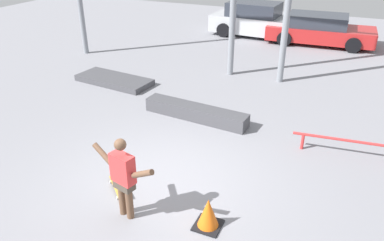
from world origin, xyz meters
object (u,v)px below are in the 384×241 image
Objects in this scene: grind_box at (196,112)px; grind_rail at (353,143)px; parked_car_silver at (256,20)px; parked_car_red at (319,30)px; manual_pad at (114,80)px; skateboard at (119,186)px; traffic_cone at (208,213)px; skateboarder at (123,176)px.

grind_box is 1.12× the size of grind_rail.
parked_car_silver is (-4.67, 9.18, 0.39)m from grind_rail.
parked_car_red is at bearing 101.63° from grind_rail.
manual_pad is 0.56× the size of parked_car_red.
traffic_cone reaches higher than skateboard.
grind_rail is 0.56× the size of parked_car_red.
manual_pad is 9.13m from parked_car_red.
grind_rail is 4.56× the size of traffic_cone.
grind_box is at bearing 129.43° from skateboard.
parked_car_silver is at bearing 109.51° from skateboarder.
manual_pad is at bearing -104.78° from parked_car_silver.
grind_box is at bearing -20.69° from manual_pad.
traffic_cone is at bearing -93.40° from parked_car_red.
parked_car_red is (5.31, 7.41, 0.51)m from manual_pad.
skateboarder is 1.50m from traffic_cone.
manual_pad is at bearing 159.31° from grind_box.
parked_car_silver is 7.58× the size of traffic_cone.
parked_car_red is 12.23m from traffic_cone.
parked_car_red reaches higher than grind_rail.
skateboarder is at bearing -53.62° from manual_pad.
parked_car_red is (-1.85, 8.98, 0.28)m from grind_rail.
grind_rail is 3.82m from traffic_cone.
skateboard is at bearing -83.04° from parked_car_silver.
traffic_cone is (1.88, -0.24, 0.20)m from skateboard.
traffic_cone is (-2.02, -3.24, -0.05)m from grind_rail.
traffic_cone reaches higher than grind_rail.
skateboarder reaches higher than traffic_cone.
parked_car_red reaches higher than grind_box.
parked_car_silver is at bearing 173.44° from parked_car_red.
manual_pad is (-3.78, 5.13, -0.73)m from skateboarder.
skateboard is at bearing -142.41° from grind_rail.
manual_pad is (-3.26, 4.58, 0.03)m from skateboard.
traffic_cone is at bearing -121.92° from grind_rail.
skateboarder is 3.92m from grind_box.
parked_car_red reaches higher than manual_pad.
skateboarder reaches higher than manual_pad.
parked_car_red is (2.82, -0.20, -0.11)m from parked_car_silver.
grind_box is 0.67× the size of parked_car_silver.
parked_car_red is at bearing 121.92° from skateboard.
skateboarder is 0.34× the size of parked_car_red.
parked_car_red reaches higher than skateboard.
grind_box is 0.63× the size of parked_car_red.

